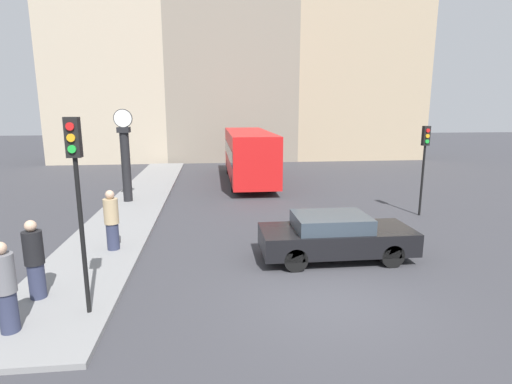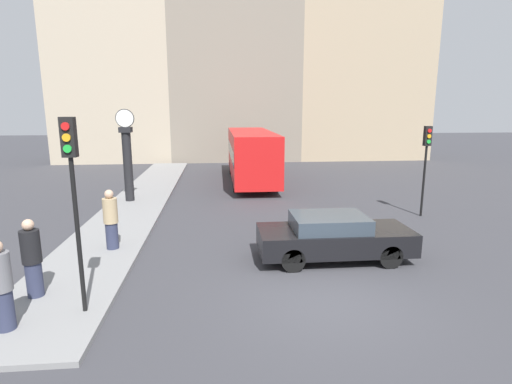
% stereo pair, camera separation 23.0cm
% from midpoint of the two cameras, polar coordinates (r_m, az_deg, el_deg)
% --- Properties ---
extents(ground_plane, '(120.00, 120.00, 0.00)m').
position_cam_midpoint_polar(ground_plane, '(9.52, 10.10, -14.77)').
color(ground_plane, '#38383D').
extents(sidewalk_corner, '(2.53, 24.83, 0.11)m').
position_cam_midpoint_polar(sidewalk_corner, '(19.35, -16.72, -1.15)').
color(sidewalk_corner, gray).
rests_on(sidewalk_corner, ground_plane).
extents(building_row, '(30.38, 5.00, 13.93)m').
position_cam_midpoint_polar(building_row, '(34.26, -2.26, 15.94)').
color(building_row, '#B7A88E').
rests_on(building_row, ground_plane).
extents(sedan_car, '(4.30, 1.75, 1.31)m').
position_cam_midpoint_polar(sedan_car, '(11.62, 10.66, -6.20)').
color(sedan_car, black).
rests_on(sedan_car, ground_plane).
extents(bus_distant, '(2.38, 9.62, 2.94)m').
position_cam_midpoint_polar(bus_distant, '(23.44, -1.35, 5.56)').
color(bus_distant, red).
rests_on(bus_distant, ground_plane).
extents(traffic_light_near, '(0.26, 0.24, 3.97)m').
position_cam_midpoint_polar(traffic_light_near, '(8.46, -24.96, 1.96)').
color(traffic_light_near, black).
rests_on(traffic_light_near, sidewalk_corner).
extents(traffic_light_far, '(0.26, 0.24, 3.58)m').
position_cam_midpoint_polar(traffic_light_far, '(17.02, 22.59, 5.31)').
color(traffic_light_far, black).
rests_on(traffic_light_far, ground_plane).
extents(street_clock, '(0.81, 0.51, 4.11)m').
position_cam_midpoint_polar(street_clock, '(18.79, -18.47, 4.51)').
color(street_clock, black).
rests_on(street_clock, sidewalk_corner).
extents(pedestrian_grey_jacket, '(0.40, 0.40, 1.77)m').
position_cam_midpoint_polar(pedestrian_grey_jacket, '(8.93, -32.84, -11.45)').
color(pedestrian_grey_jacket, '#2D334C').
rests_on(pedestrian_grey_jacket, sidewalk_corner).
extents(pedestrian_black_jacket, '(0.41, 0.41, 1.78)m').
position_cam_midpoint_polar(pedestrian_black_jacket, '(10.13, -29.66, -8.43)').
color(pedestrian_black_jacket, '#2D334C').
rests_on(pedestrian_black_jacket, sidewalk_corner).
extents(pedestrian_tan_coat, '(0.42, 0.42, 1.80)m').
position_cam_midpoint_polar(pedestrian_tan_coat, '(12.57, -20.42, -3.83)').
color(pedestrian_tan_coat, '#2D334C').
rests_on(pedestrian_tan_coat, sidewalk_corner).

